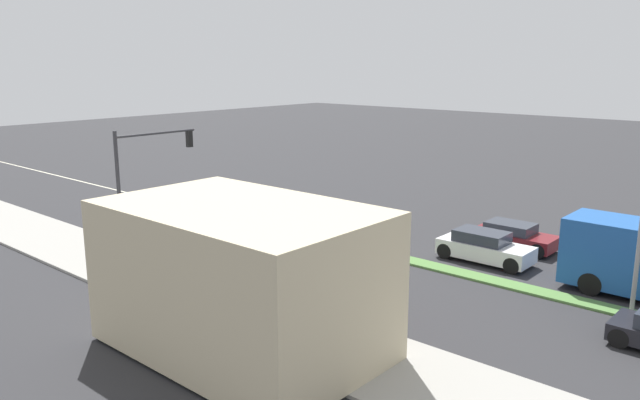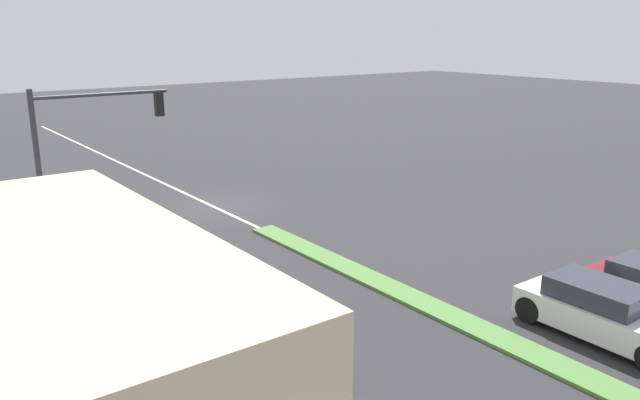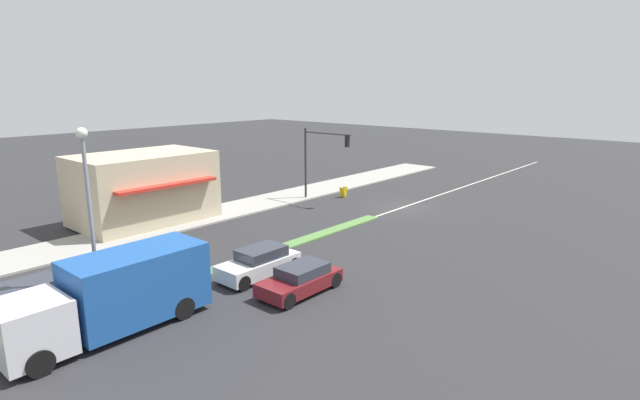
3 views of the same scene
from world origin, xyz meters
The scene contains 9 objects.
ground_plane centered at (0.00, 18.00, 0.00)m, with size 160.00×160.00×0.00m, color #2B2B2D.
sidewalk_right centered at (9.00, 18.50, 0.06)m, with size 4.00×73.00×0.12m, color #9E9B93.
lane_marking_center centered at (0.00, 0.00, 0.00)m, with size 0.16×60.00×0.01m, color beige.
building_corner_store centered at (10.89, 15.03, 2.39)m, with size 6.14×8.56×4.53m.
traffic_signal_main centered at (6.12, 2.74, 3.90)m, with size 4.59×0.34×5.60m.
pedestrian centered at (9.78, 13.40, 1.00)m, with size 0.34×0.34×1.68m.
warning_aframe_sign centered at (5.58, 0.31, 0.43)m, with size 0.45×0.53×0.84m.
sedan_maroon centered at (-5.00, 16.71, 0.62)m, with size 1.79×3.95×1.26m.
van_white centered at (-2.20, 16.61, 0.68)m, with size 1.73×4.15×1.41m.
Camera 1 is at (22.93, 28.69, 8.86)m, focal length 35.00 mm.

